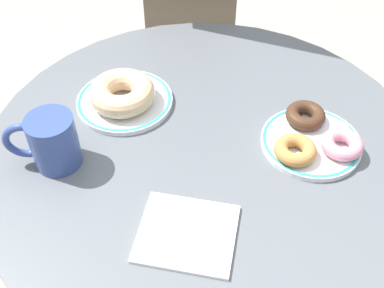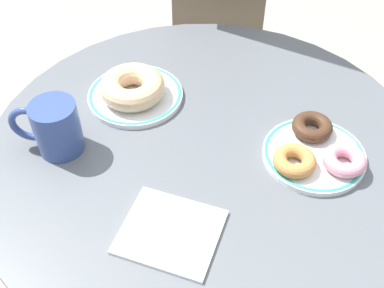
# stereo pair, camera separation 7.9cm
# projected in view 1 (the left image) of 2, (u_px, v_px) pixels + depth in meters

# --- Properties ---
(cafe_table) EXTENTS (0.76, 0.76, 0.71)m
(cafe_table) POSITION_uv_depth(u_px,v_px,m) (203.00, 211.00, 0.96)
(cafe_table) COLOR #565B60
(cafe_table) RESTS_ON ground
(plate_left) EXTENTS (0.18, 0.18, 0.01)m
(plate_left) POSITION_uv_depth(u_px,v_px,m) (125.00, 101.00, 0.88)
(plate_left) COLOR white
(plate_left) RESTS_ON cafe_table
(plate_right) EXTENTS (0.17, 0.17, 0.01)m
(plate_right) POSITION_uv_depth(u_px,v_px,m) (311.00, 142.00, 0.81)
(plate_right) COLOR white
(plate_right) RESTS_ON cafe_table
(donut_glazed) EXTENTS (0.15, 0.15, 0.04)m
(donut_glazed) POSITION_uv_depth(u_px,v_px,m) (122.00, 93.00, 0.86)
(donut_glazed) COLOR #E0B789
(donut_glazed) RESTS_ON plate_left
(donut_pink_frosted) EXTENTS (0.08, 0.08, 0.02)m
(donut_pink_frosted) POSITION_uv_depth(u_px,v_px,m) (342.00, 144.00, 0.78)
(donut_pink_frosted) COLOR pink
(donut_pink_frosted) RESTS_ON plate_right
(donut_chocolate) EXTENTS (0.08, 0.08, 0.02)m
(donut_chocolate) POSITION_uv_depth(u_px,v_px,m) (305.00, 115.00, 0.83)
(donut_chocolate) COLOR #422819
(donut_chocolate) RESTS_ON plate_right
(donut_old_fashioned) EXTENTS (0.09, 0.09, 0.02)m
(donut_old_fashioned) POSITION_uv_depth(u_px,v_px,m) (295.00, 150.00, 0.77)
(donut_old_fashioned) COLOR #BC7F42
(donut_old_fashioned) RESTS_ON plate_right
(paper_napkin) EXTENTS (0.15, 0.14, 0.01)m
(paper_napkin) POSITION_uv_depth(u_px,v_px,m) (187.00, 233.00, 0.68)
(paper_napkin) COLOR white
(paper_napkin) RESTS_ON cafe_table
(coffee_mug) EXTENTS (0.11, 0.08, 0.09)m
(coffee_mug) POSITION_uv_depth(u_px,v_px,m) (51.00, 141.00, 0.75)
(coffee_mug) COLOR #334784
(coffee_mug) RESTS_ON cafe_table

